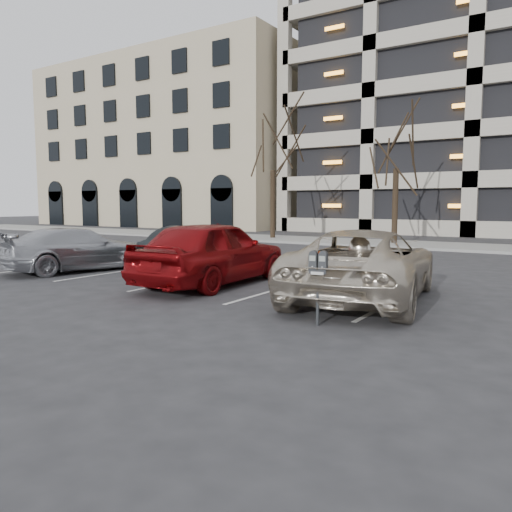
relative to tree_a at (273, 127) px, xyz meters
name	(u,v)px	position (x,y,z in m)	size (l,w,h in m)	color
ground	(291,310)	(10.00, -16.00, -6.28)	(140.00, 140.00, 0.00)	#28282B
sidewalk	(458,247)	(10.00, 0.00, -6.22)	(80.00, 4.00, 0.12)	gray
stall_lines	(286,287)	(8.60, -13.70, -6.28)	(16.90, 5.20, 0.00)	silver
office_building	(189,148)	(-18.00, 13.92, 1.21)	(26.00, 16.20, 15.00)	tan
tree_a	(273,127)	(0.00, 0.00, 0.00)	(3.83, 3.83, 8.69)	black
tree_b	(398,121)	(7.00, 0.00, -0.27)	(3.66, 3.66, 8.33)	black
parking_meter	(318,269)	(10.96, -16.82, -5.33)	(0.33, 0.17, 1.25)	black
suv_silver	(364,264)	(10.78, -14.18, -5.53)	(3.35, 5.78, 1.52)	beige
car_red	(213,252)	(6.82, -14.35, -5.45)	(1.97, 4.89, 1.67)	maroon
car_dark	(196,248)	(4.56, -12.30, -5.60)	(1.44, 4.14, 1.36)	black
car_silver	(78,249)	(1.73, -14.52, -5.62)	(1.86, 4.57, 1.33)	#AEB0B6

